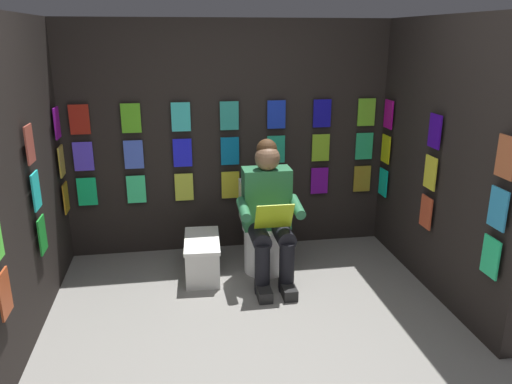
{
  "coord_description": "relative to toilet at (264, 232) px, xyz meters",
  "views": [
    {
      "loc": [
        0.5,
        2.45,
        2.01
      ],
      "look_at": [
        -0.1,
        -1.15,
        0.85
      ],
      "focal_mm": 34.94,
      "sensor_mm": 36.0,
      "label": 1
    }
  ],
  "objects": [
    {
      "name": "person_reading",
      "position": [
        0.0,
        0.23,
        0.27
      ],
      "size": [
        0.52,
        0.68,
        1.19
      ],
      "rotation": [
        0.0,
        0.0,
        -0.0
      ],
      "color": "#286B42",
      "rests_on": "ground"
    },
    {
      "name": "display_wall_right",
      "position": [
        1.79,
        0.55,
        0.75
      ],
      "size": [
        0.14,
        2.09,
        2.15
      ],
      "color": "black",
      "rests_on": "ground"
    },
    {
      "name": "comic_longbox_near",
      "position": [
        0.56,
        0.08,
        -0.16
      ],
      "size": [
        0.33,
        0.61,
        0.34
      ],
      "rotation": [
        0.0,
        0.0,
        -0.05
      ],
      "color": "white",
      "rests_on": "ground"
    },
    {
      "name": "display_wall_left",
      "position": [
        -1.31,
        0.55,
        0.75
      ],
      "size": [
        0.14,
        2.09,
        2.15
      ],
      "color": "black",
      "rests_on": "ground"
    },
    {
      "name": "toilet",
      "position": [
        0.0,
        0.0,
        0.0
      ],
      "size": [
        0.41,
        0.55,
        0.77
      ],
      "rotation": [
        0.0,
        0.0,
        -0.0
      ],
      "color": "white",
      "rests_on": "ground"
    },
    {
      "name": "display_wall_back",
      "position": [
        0.24,
        -0.55,
        0.75
      ],
      "size": [
        3.1,
        0.14,
        2.15
      ],
      "color": "black",
      "rests_on": "ground"
    }
  ]
}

